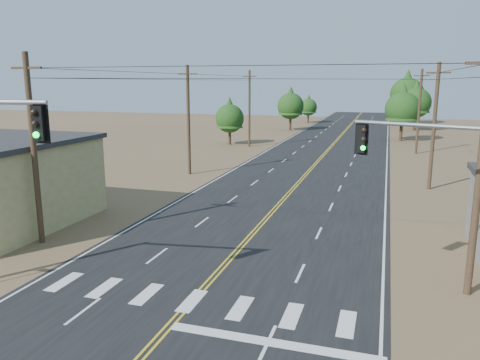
% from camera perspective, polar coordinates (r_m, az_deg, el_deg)
% --- Properties ---
extents(road, '(15.00, 200.00, 0.02)m').
position_cam_1_polar(road, '(39.32, 6.83, -0.68)').
color(road, black).
rests_on(road, ground).
extents(utility_pole_left_near, '(1.80, 0.30, 10.00)m').
position_cam_1_polar(utility_pole_left_near, '(26.57, -23.85, 3.52)').
color(utility_pole_left_near, '#4C3826').
rests_on(utility_pole_left_near, ground).
extents(utility_pole_left_mid, '(1.80, 0.30, 10.00)m').
position_cam_1_polar(utility_pole_left_mid, '(43.55, -6.31, 7.35)').
color(utility_pole_left_mid, '#4C3826').
rests_on(utility_pole_left_mid, ground).
extents(utility_pole_left_far, '(1.80, 0.30, 10.00)m').
position_cam_1_polar(utility_pole_left_far, '(62.35, 1.15, 8.77)').
color(utility_pole_left_far, '#4C3826').
rests_on(utility_pole_left_far, ground).
extents(utility_pole_right_near, '(1.80, 0.30, 10.00)m').
position_cam_1_polar(utility_pole_right_near, '(20.37, 27.22, 0.95)').
color(utility_pole_right_near, '#4C3826').
rests_on(utility_pole_right_near, ground).
extents(utility_pole_right_mid, '(1.80, 0.30, 10.00)m').
position_cam_1_polar(utility_pole_right_mid, '(40.07, 22.58, 6.12)').
color(utility_pole_right_mid, '#4C3826').
rests_on(utility_pole_right_mid, ground).
extents(utility_pole_right_far, '(1.80, 0.30, 10.00)m').
position_cam_1_polar(utility_pole_right_far, '(59.97, 20.99, 7.87)').
color(utility_pole_right_far, '#4C3826').
rests_on(utility_pole_right_far, ground).
extents(signal_mast_right, '(5.37, 2.20, 7.19)m').
position_cam_1_polar(signal_mast_right, '(17.95, 25.19, -1.07)').
color(signal_mast_right, gray).
rests_on(signal_mast_right, ground).
extents(tree_left_near, '(3.91, 3.91, 6.51)m').
position_cam_1_polar(tree_left_near, '(64.59, -1.27, 7.87)').
color(tree_left_near, '#3F2D1E').
rests_on(tree_left_near, ground).
extents(tree_left_mid, '(4.66, 4.66, 7.77)m').
position_cam_1_polar(tree_left_mid, '(84.35, 6.20, 9.27)').
color(tree_left_mid, '#3F2D1E').
rests_on(tree_left_mid, ground).
extents(tree_left_far, '(3.57, 3.57, 5.95)m').
position_cam_1_polar(tree_left_far, '(100.35, 8.35, 8.99)').
color(tree_left_far, '#3F2D1E').
rests_on(tree_left_far, ground).
extents(tree_right_near, '(5.02, 5.02, 8.36)m').
position_cam_1_polar(tree_right_near, '(72.44, 19.24, 8.55)').
color(tree_right_near, '#3F2D1E').
rests_on(tree_right_near, ground).
extents(tree_right_mid, '(5.31, 5.31, 8.86)m').
position_cam_1_polar(tree_right_mid, '(88.85, 20.66, 9.15)').
color(tree_right_mid, '#3F2D1E').
rests_on(tree_right_mid, ground).
extents(tree_right_far, '(6.61, 6.61, 11.01)m').
position_cam_1_polar(tree_right_far, '(101.71, 19.71, 10.21)').
color(tree_right_far, '#3F2D1E').
rests_on(tree_right_far, ground).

